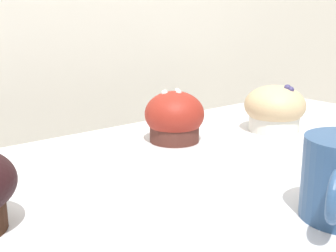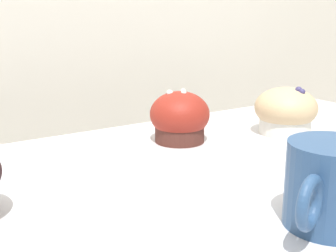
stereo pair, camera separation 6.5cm
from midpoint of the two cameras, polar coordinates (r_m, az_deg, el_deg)
The scene contains 4 objects.
wall_back at distance 1.08m, azimuth -11.27°, elevation 0.22°, with size 3.20×0.10×1.80m, color beige.
muffin_front_center at distance 0.80m, azimuth 16.42°, elevation 1.68°, with size 0.10×0.10×0.08m.
muffin_back_left at distance 0.73m, azimuth 3.99°, elevation 0.92°, with size 0.09×0.09×0.08m.
coffee_cup at distance 0.48m, azimuth 22.98°, elevation -6.55°, with size 0.13×0.09×0.08m.
Camera 2 is at (-0.36, -0.40, 1.16)m, focal length 50.00 mm.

